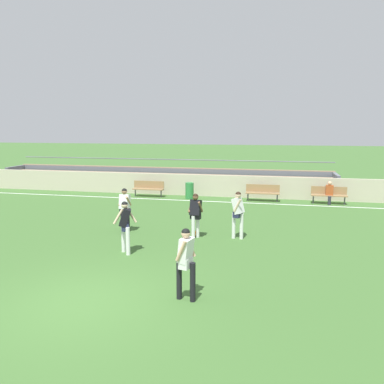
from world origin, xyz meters
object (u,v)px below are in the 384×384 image
Objects in this scene: player_white_trailing_run at (125,206)px; player_white_dropping_back at (186,258)px; spectator_seated at (329,191)px; player_dark_on_ball at (125,223)px; bench_near_wall_gap at (329,194)px; player_white_pressing_high at (238,211)px; soccer_ball at (195,234)px; trash_bin at (190,191)px; bleacher_stand at (162,178)px; bench_far_left at (263,191)px; player_dark_challenging at (196,212)px; bench_far_right at (148,187)px.

player_white_dropping_back is at bearing -55.29° from player_white_trailing_run.
player_white_dropping_back is (-4.76, -12.45, 0.33)m from spectator_seated.
spectator_seated is at bearing 52.47° from player_dark_on_ball.
bench_near_wall_gap is 1.07× the size of player_dark_on_ball.
player_white_pressing_high is at bearing -118.95° from bench_near_wall_gap.
player_white_dropping_back reaches higher than soccer_ball.
trash_bin reaches higher than bench_near_wall_gap.
bleacher_stand is 7.03m from bench_far_left.
bench_far_left is 3.42m from bench_near_wall_gap.
soccer_ball is at bearing -106.55° from bench_far_left.
bleacher_stand is 3.74m from trash_bin.
soccer_ball is (-1.55, -0.06, -0.92)m from player_white_pressing_high.
bench_far_left is 7.90m from player_dark_challenging.
player_white_pressing_high is 7.81× the size of soccer_ball.
bench_far_left is at bearing 67.80° from player_dark_on_ball.
bench_far_left is 1.99× the size of trash_bin.
player_dark_challenging is 0.95× the size of player_white_pressing_high.
player_dark_challenging reaches higher than bench_far_left.
bench_far_left is 1.00× the size of bench_near_wall_gap.
player_white_trailing_run is (-4.93, -7.39, 0.47)m from bench_far_left.
player_white_pressing_high is 1.01× the size of player_white_trailing_run.
bench_far_left is 8.18× the size of soccer_ball.
player_dark_on_ball is 2.53m from player_white_trailing_run.
bench_near_wall_gap reaches higher than soccer_ball.
soccer_ball is (-2.20, -7.41, -0.44)m from bench_far_left.
bench_far_right reaches higher than soccer_ball.
soccer_ball is (-0.05, 0.18, -0.86)m from player_dark_challenging.
spectator_seated is at bearing -1.95° from bench_far_left.
player_white_pressing_high is (1.50, 0.24, 0.06)m from player_dark_challenging.
trash_bin is at bearing -2.64° from bench_far_right.
player_dark_challenging is 2.79m from player_white_trailing_run.
spectator_seated is 0.71× the size of player_white_trailing_run.
trash_bin is (-7.45, -0.11, -0.09)m from bench_near_wall_gap.
player_white_dropping_back is 1.01× the size of player_white_trailing_run.
bleacher_stand is 97.21× the size of soccer_ball.
bench_near_wall_gap is 1.05× the size of player_white_pressing_high.
spectator_seated is 11.07m from player_white_trailing_run.
trash_bin is 0.54× the size of player_dark_on_ball.
bench_far_right is 9.40m from player_white_pressing_high.
bench_far_right is (-6.49, 0.00, 0.00)m from bench_far_left.
player_white_trailing_run is 7.72× the size of soccer_ball.
spectator_seated is 5.50× the size of soccer_ball.
player_white_dropping_back reaches higher than player_dark_challenging.
spectator_seated reaches higher than bench_far_right.
player_white_pressing_high is at bearing 2.09° from soccer_ball.
bench_near_wall_gap is 1.05× the size of player_white_dropping_back.
player_white_trailing_run reaches higher than player_dark_on_ball.
bleacher_stand is 11.00m from soccer_ball.
spectator_seated reaches higher than bench_near_wall_gap.
bench_far_right is 1.10× the size of player_dark_challenging.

